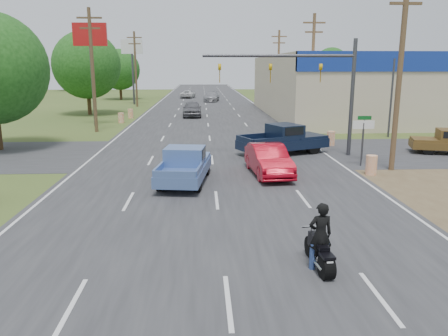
{
  "coord_description": "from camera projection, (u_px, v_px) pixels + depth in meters",
  "views": [
    {
      "loc": [
        -0.56,
        -9.19,
        5.36
      ],
      "look_at": [
        0.32,
        8.28,
        1.3
      ],
      "focal_mm": 35.0,
      "sensor_mm": 36.0,
      "label": 1
    }
  ],
  "objects": [
    {
      "name": "ground",
      "position": [
        228.0,
        302.0,
        10.18
      ],
      "size": [
        200.0,
        200.0,
        0.0
      ],
      "primitive_type": "plane",
      "color": "#3B5321",
      "rests_on": "ground"
    },
    {
      "name": "utility_pole_2",
      "position": [
        312.0,
        67.0,
        39.6
      ],
      "size": [
        2.0,
        0.28,
        10.0
      ],
      "color": "#4C3823",
      "rests_on": "ground"
    },
    {
      "name": "utility_pole_5",
      "position": [
        92.0,
        68.0,
        35.75
      ],
      "size": [
        2.0,
        0.28,
        10.0
      ],
      "color": "#4C3823",
      "rests_on": "ground"
    },
    {
      "name": "main_road",
      "position": [
        207.0,
        116.0,
        49.09
      ],
      "size": [
        15.0,
        180.0,
        0.02
      ],
      "primitive_type": "cube",
      "color": "#2D2D30",
      "rests_on": "ground"
    },
    {
      "name": "blue_pickup",
      "position": [
        185.0,
        164.0,
        20.66
      ],
      "size": [
        2.62,
        5.31,
        1.69
      ],
      "rotation": [
        0.0,
        0.0,
        -0.13
      ],
      "color": "black",
      "rests_on": "ground"
    },
    {
      "name": "tree_5",
      "position": [
        331.0,
        65.0,
        102.74
      ],
      "size": [
        7.98,
        7.98,
        9.88
      ],
      "color": "#422D19",
      "rests_on": "ground"
    },
    {
      "name": "tree_1",
      "position": [
        87.0,
        65.0,
        49.12
      ],
      "size": [
        7.56,
        7.56,
        9.36
      ],
      "color": "#422D19",
      "rests_on": "ground"
    },
    {
      "name": "utility_pole_1",
      "position": [
        400.0,
        68.0,
        22.09
      ],
      "size": [
        2.0,
        0.28,
        10.0
      ],
      "color": "#4C3823",
      "rests_on": "ground"
    },
    {
      "name": "pole_sign_left_near",
      "position": [
        91.0,
        46.0,
        39.18
      ],
      "size": [
        3.0,
        0.35,
        9.2
      ],
      "color": "#3F3F44",
      "rests_on": "ground"
    },
    {
      "name": "distant_car_grey",
      "position": [
        192.0,
        109.0,
        48.1
      ],
      "size": [
        2.1,
        5.06,
        1.71
      ],
      "primitive_type": "imported",
      "rotation": [
        0.0,
        0.0,
        0.01
      ],
      "color": "#5A595F",
      "rests_on": "ground"
    },
    {
      "name": "signal_mast",
      "position": [
        309.0,
        77.0,
        25.92
      ],
      "size": [
        9.12,
        0.4,
        7.0
      ],
      "color": "#3F3F44",
      "rests_on": "ground"
    },
    {
      "name": "lane_sign",
      "position": [
        363.0,
        132.0,
        23.77
      ],
      "size": [
        1.2,
        0.08,
        2.52
      ],
      "color": "#3F3F44",
      "rests_on": "ground"
    },
    {
      "name": "barrel_3",
      "position": [
        131.0,
        114.0,
        46.63
      ],
      "size": [
        0.56,
        0.56,
        1.0
      ],
      "primitive_type": "cylinder",
      "color": "orange",
      "rests_on": "ground"
    },
    {
      "name": "tree_2",
      "position": [
        120.0,
        70.0,
        72.58
      ],
      "size": [
        6.72,
        6.72,
        8.32
      ],
      "color": "#422D19",
      "rests_on": "ground"
    },
    {
      "name": "distant_car_silver",
      "position": [
        211.0,
        97.0,
        69.47
      ],
      "size": [
        2.9,
        5.55,
        1.54
      ],
      "primitive_type": "imported",
      "rotation": [
        0.0,
        0.0,
        -0.15
      ],
      "color": "#9C9BA0",
      "rests_on": "ground"
    },
    {
      "name": "street_name_sign",
      "position": [
        363.0,
        133.0,
        25.32
      ],
      "size": [
        0.8,
        0.08,
        2.61
      ],
      "color": "#3F3F44",
      "rests_on": "ground"
    },
    {
      "name": "rider",
      "position": [
        320.0,
        238.0,
        11.65
      ],
      "size": [
        0.69,
        0.48,
        1.78
      ],
      "primitive_type": "imported",
      "rotation": [
        0.0,
        0.0,
        3.23
      ],
      "color": "black",
      "rests_on": "ground"
    },
    {
      "name": "pole_sign_left_far",
      "position": [
        132.0,
        54.0,
        62.53
      ],
      "size": [
        3.0,
        0.35,
        9.2
      ],
      "color": "#3F3F44",
      "rests_on": "ground"
    },
    {
      "name": "barrel_1",
      "position": [
        331.0,
        138.0,
        30.42
      ],
      "size": [
        0.56,
        0.56,
        1.0
      ],
      "primitive_type": "cylinder",
      "color": "orange",
      "rests_on": "ground"
    },
    {
      "name": "barrel_0",
      "position": [
        371.0,
        165.0,
        22.13
      ],
      "size": [
        0.56,
        0.56,
        1.0
      ],
      "primitive_type": "cylinder",
      "color": "orange",
      "rests_on": "ground"
    },
    {
      "name": "navy_pickup",
      "position": [
        285.0,
        139.0,
        27.36
      ],
      "size": [
        6.05,
        4.31,
        1.88
      ],
      "rotation": [
        0.0,
        0.0,
        -1.15
      ],
      "color": "black",
      "rests_on": "ground"
    },
    {
      "name": "red_convertible",
      "position": [
        268.0,
        160.0,
        22.02
      ],
      "size": [
        2.04,
        4.8,
        1.54
      ],
      "primitive_type": "imported",
      "rotation": [
        0.0,
        0.0,
        0.09
      ],
      "color": "#A80717",
      "rests_on": "ground"
    },
    {
      "name": "motorcycle",
      "position": [
        320.0,
        254.0,
        11.71
      ],
      "size": [
        0.61,
        1.98,
        1.0
      ],
      "rotation": [
        0.0,
        0.0,
        0.09
      ],
      "color": "black",
      "rests_on": "ground"
    },
    {
      "name": "distant_car_white",
      "position": [
        188.0,
        94.0,
        77.24
      ],
      "size": [
        2.8,
        4.97,
        1.31
      ],
      "primitive_type": "imported",
      "rotation": [
        0.0,
        0.0,
        3.0
      ],
      "color": "silver",
      "rests_on": "ground"
    },
    {
      "name": "tree_6",
      "position": [
        73.0,
        62.0,
        99.67
      ],
      "size": [
        8.82,
        8.82,
        10.92
      ],
      "color": "#422D19",
      "rests_on": "ground"
    },
    {
      "name": "cross_road",
      "position": [
        211.0,
        153.0,
        27.69
      ],
      "size": [
        120.0,
        10.0,
        0.02
      ],
      "primitive_type": "cube",
      "color": "#2D2D30",
      "rests_on": "ground"
    },
    {
      "name": "utility_pole_6",
      "position": [
        136.0,
        67.0,
        59.1
      ],
      "size": [
        2.0,
        0.28,
        10.0
      ],
      "color": "#4C3823",
      "rests_on": "ground"
    },
    {
      "name": "utility_pole_3",
      "position": [
        278.0,
        67.0,
        57.11
      ],
      "size": [
        2.0,
        0.28,
        10.0
      ],
      "color": "#4C3823",
      "rests_on": "ground"
    },
    {
      "name": "barrel_2",
      "position": [
        121.0,
        118.0,
        42.73
      ],
      "size": [
        0.56,
        0.56,
        1.0
      ],
      "primitive_type": "cylinder",
      "color": "orange",
      "rests_on": "ground"
    }
  ]
}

